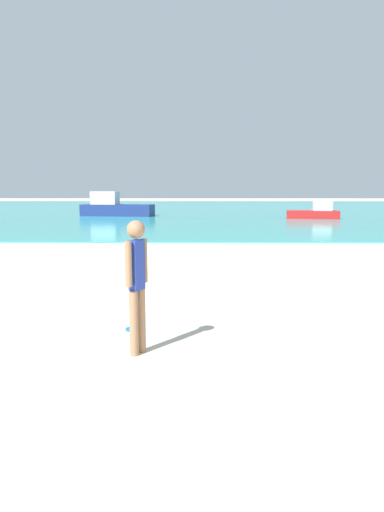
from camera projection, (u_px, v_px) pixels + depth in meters
The scene contains 5 objects.
water at pixel (199, 209), 46.69m from camera, with size 160.00×60.00×0.06m, color teal.
person_standing at pixel (137, 279), 5.45m from camera, with size 0.24×0.35×1.70m.
frisbee at pixel (133, 329), 6.53m from camera, with size 0.22×0.22×0.03m, color blue.
boat_near at pixel (315, 213), 30.39m from camera, with size 3.63×1.63×1.19m.
boat_far at pixel (115, 207), 33.61m from camera, with size 5.65×2.55×1.85m.
Camera 1 is at (-0.18, -1.95, 2.07)m, focal length 30.82 mm.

